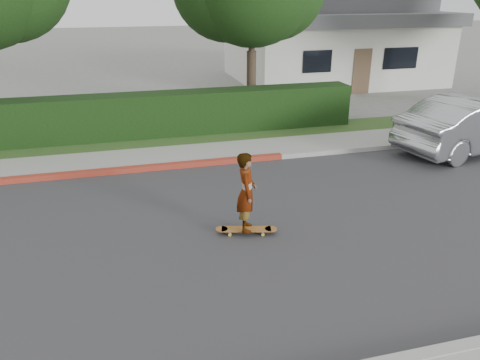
% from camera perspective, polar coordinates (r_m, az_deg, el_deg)
% --- Properties ---
extents(ground, '(120.00, 120.00, 0.00)m').
position_cam_1_polar(ground, '(10.05, 7.40, -5.47)').
color(ground, slate).
rests_on(ground, ground).
extents(road, '(60.00, 8.00, 0.01)m').
position_cam_1_polar(road, '(10.05, 7.40, -5.45)').
color(road, '#2D2D30').
rests_on(road, ground).
extents(curb_near, '(60.00, 0.20, 0.15)m').
position_cam_1_polar(curb_near, '(7.06, 20.60, -19.73)').
color(curb_near, '#9E9E99').
rests_on(curb_near, ground).
extents(curb_far, '(60.00, 0.20, 0.15)m').
position_cam_1_polar(curb_far, '(13.58, 1.00, 2.56)').
color(curb_far, '#9E9E99').
rests_on(curb_far, ground).
extents(curb_red_section, '(12.00, 0.21, 0.15)m').
position_cam_1_polar(curb_red_section, '(13.20, -20.37, 0.54)').
color(curb_red_section, maroon).
rests_on(curb_red_section, ground).
extents(sidewalk_far, '(60.00, 1.60, 0.12)m').
position_cam_1_polar(sidewalk_far, '(14.40, 0.03, 3.66)').
color(sidewalk_far, gray).
rests_on(sidewalk_far, ground).
extents(planting_strip, '(60.00, 1.60, 0.10)m').
position_cam_1_polar(planting_strip, '(15.89, -1.46, 5.40)').
color(planting_strip, '#2D4C1E').
rests_on(planting_strip, ground).
extents(hedge, '(15.00, 1.00, 1.50)m').
position_cam_1_polar(hedge, '(15.89, -12.67, 7.49)').
color(hedge, black).
rests_on(hedge, ground).
extents(house, '(10.60, 8.60, 4.30)m').
position_cam_1_polar(house, '(26.91, 10.99, 16.38)').
color(house, beige).
rests_on(house, ground).
extents(skateboard, '(1.27, 0.55, 0.12)m').
position_cam_1_polar(skateboard, '(9.57, 0.77, -6.04)').
color(skateboard, gold).
rests_on(skateboard, ground).
extents(skateboarder, '(0.53, 0.67, 1.63)m').
position_cam_1_polar(skateboarder, '(9.20, 0.80, -1.47)').
color(skateboarder, white).
rests_on(skateboarder, skateboard).
extents(car_silver, '(5.33, 2.81, 1.67)m').
position_cam_1_polar(car_silver, '(15.95, 26.58, 6.05)').
color(car_silver, '#A3A4AA').
rests_on(car_silver, ground).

